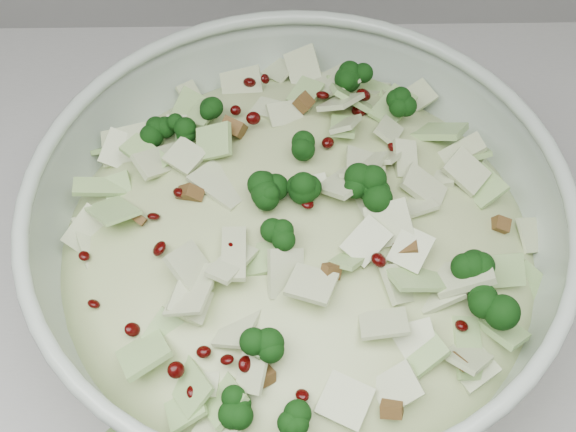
{
  "coord_description": "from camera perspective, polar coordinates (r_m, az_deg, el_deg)",
  "views": [
    {
      "loc": [
        0.51,
        1.26,
        1.53
      ],
      "look_at": [
        0.51,
        1.62,
        1.02
      ],
      "focal_mm": 50.0,
      "sensor_mm": 36.0,
      "label": 1
    }
  ],
  "objects": [
    {
      "name": "salad",
      "position": [
        0.62,
        0.69,
        -1.5
      ],
      "size": [
        0.51,
        0.51,
        0.17
      ],
      "rotation": [
        0.0,
        0.0,
        -0.47
      ],
      "color": "#B7C083",
      "rests_on": "mixing_bowl"
    },
    {
      "name": "mixing_bowl",
      "position": [
        0.64,
        0.67,
        -2.83
      ],
      "size": [
        0.54,
        0.54,
        0.17
      ],
      "rotation": [
        0.0,
        0.0,
        -0.4
      ],
      "color": "#AABBAB",
      "rests_on": "counter"
    }
  ]
}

